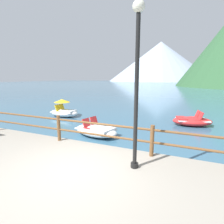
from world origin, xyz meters
name	(u,v)px	position (x,y,z in m)	size (l,w,h in m)	color
ground_plane	(174,89)	(0.00, 40.00, 0.00)	(200.00, 200.00, 0.00)	#38607A
dock_railing	(100,131)	(0.00, 1.55, 0.97)	(23.92, 0.12, 0.95)	brown
lamp_post	(137,73)	(1.42, 0.70, 2.80)	(0.28, 0.28, 3.97)	black
pedal_boat_0	(96,130)	(-1.28, 3.64, 0.25)	(2.54, 1.83, 0.81)	white
pedal_boat_2	(64,111)	(-5.28, 6.37, 0.41)	(2.14, 1.20, 1.23)	white
pedal_boat_3	(192,121)	(2.96, 7.33, 0.26)	(2.40, 1.75, 0.83)	red
distant_peak	(160,62)	(-16.54, 134.13, 14.14)	(75.52, 75.52, 28.29)	#93A3B7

